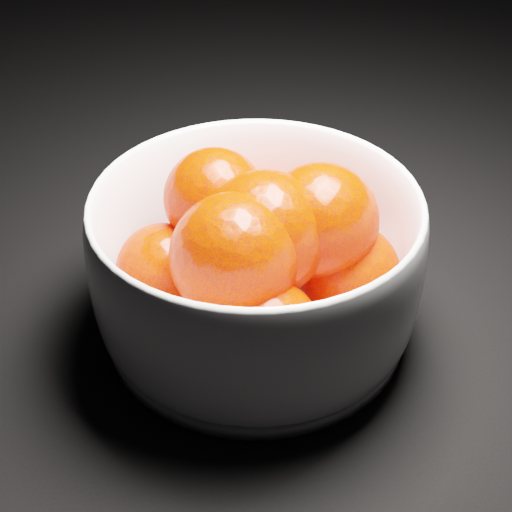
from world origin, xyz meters
name	(u,v)px	position (x,y,z in m)	size (l,w,h in m)	color
bowl	(256,262)	(-0.14, 0.25, 0.06)	(0.25, 0.25, 0.12)	white
orange_pile	(263,249)	(-0.14, 0.24, 0.08)	(0.20, 0.21, 0.13)	red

